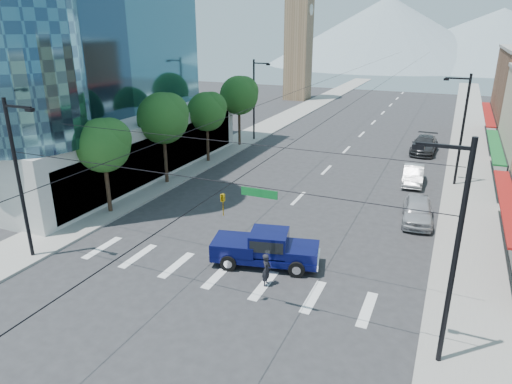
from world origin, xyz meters
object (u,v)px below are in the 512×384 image
parked_car_near (418,210)px  parked_car_far (424,145)px  parked_car_mid (413,175)px  pedestrian (267,270)px  pickup_truck (265,247)px

parked_car_near → parked_car_far: 19.00m
parked_car_mid → parked_car_near: bearing=-85.8°
pedestrian → parked_car_mid: size_ratio=0.38×
pickup_truck → parked_car_far: bearing=65.0°
pedestrian → parked_car_far: 30.84m
parked_car_near → parked_car_mid: 8.20m
pedestrian → parked_car_mid: bearing=-20.4°
pickup_truck → parked_car_far: 29.10m
parked_car_near → parked_car_mid: size_ratio=1.06×
parked_car_mid → parked_car_far: 10.84m
pedestrian → parked_car_mid: 20.22m
pedestrian → parked_car_near: 13.01m
parked_car_near → parked_car_far: bearing=88.0°
pickup_truck → pedestrian: (0.90, -1.94, -0.17)m
parked_car_near → parked_car_far: parked_car_far is taller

